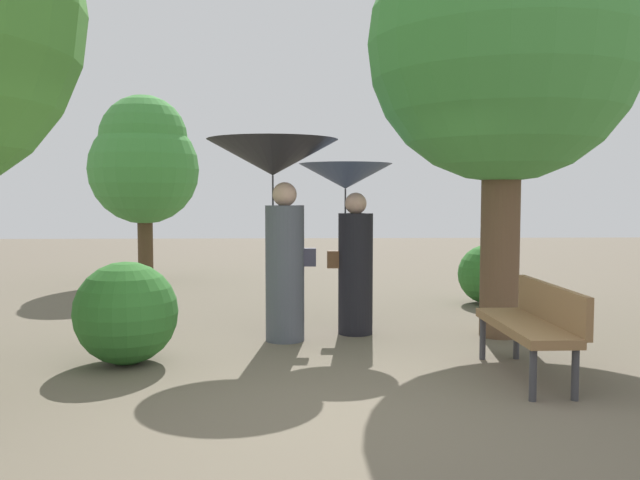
{
  "coord_description": "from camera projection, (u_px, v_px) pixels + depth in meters",
  "views": [
    {
      "loc": [
        -0.29,
        -4.87,
        1.62
      ],
      "look_at": [
        0.0,
        2.96,
        1.09
      ],
      "focal_mm": 37.2,
      "sensor_mm": 36.0,
      "label": 1
    }
  ],
  "objects": [
    {
      "name": "bush_path_right",
      "position": [
        126.0,
        313.0,
        6.35
      ],
      "size": [
        0.99,
        0.99,
        0.99
      ],
      "primitive_type": "sphere",
      "color": "#2D6B28",
      "rests_on": "ground"
    },
    {
      "name": "person_right",
      "position": [
        350.0,
        216.0,
        7.68
      ],
      "size": [
        1.08,
        1.08,
        1.99
      ],
      "rotation": [
        0.0,
        0.0,
        1.56
      ],
      "color": "black",
      "rests_on": "ground"
    },
    {
      "name": "park_bench",
      "position": [
        534.0,
        321.0,
        5.87
      ],
      "size": [
        0.51,
        1.51,
        0.83
      ],
      "rotation": [
        0.0,
        0.0,
        -1.56
      ],
      "color": "#38383D",
      "rests_on": "ground"
    },
    {
      "name": "ground_plane",
      "position": [
        334.0,
        411.0,
        4.97
      ],
      "size": [
        40.0,
        40.0,
        0.0
      ],
      "primitive_type": "plane",
      "color": "brown"
    },
    {
      "name": "bush_path_left",
      "position": [
        488.0,
        274.0,
        9.89
      ],
      "size": [
        0.89,
        0.89,
        0.89
      ],
      "primitive_type": "sphere",
      "color": "#2D6B28",
      "rests_on": "ground"
    },
    {
      "name": "tree_near_left",
      "position": [
        144.0,
        160.0,
        12.34
      ],
      "size": [
        2.04,
        2.04,
        3.48
      ],
      "color": "#4C3823",
      "rests_on": "ground"
    },
    {
      "name": "person_left",
      "position": [
        276.0,
        188.0,
        7.29
      ],
      "size": [
        1.44,
        1.44,
        2.23
      ],
      "rotation": [
        0.0,
        0.0,
        1.56
      ],
      "color": "#474C56",
      "rests_on": "ground"
    },
    {
      "name": "tree_near_right",
      "position": [
        504.0,
        21.0,
        7.39
      ],
      "size": [
        3.06,
        3.06,
        5.4
      ],
      "color": "brown",
      "rests_on": "ground"
    }
  ]
}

